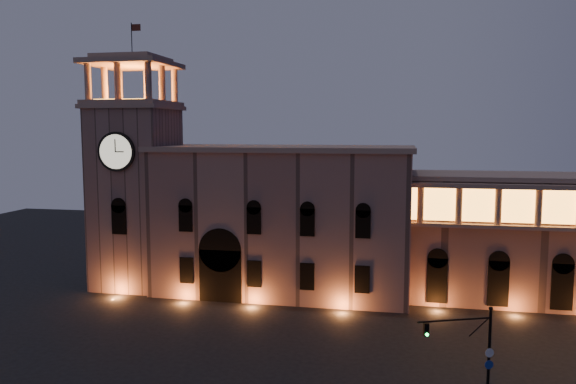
% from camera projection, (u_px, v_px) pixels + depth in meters
% --- Properties ---
extents(ground, '(160.00, 160.00, 0.00)m').
position_uv_depth(ground, '(252.00, 365.00, 46.73)').
color(ground, black).
rests_on(ground, ground).
extents(government_building, '(30.80, 12.80, 17.60)m').
position_uv_depth(government_building, '(282.00, 219.00, 67.55)').
color(government_building, '#8D675C').
rests_on(government_building, ground).
extents(clock_tower, '(9.80, 9.80, 32.40)m').
position_uv_depth(clock_tower, '(136.00, 186.00, 69.84)').
color(clock_tower, '#8D675C').
rests_on(clock_tower, ground).
extents(traffic_light, '(5.22, 2.30, 7.62)m').
position_uv_depth(traffic_light, '(476.00, 359.00, 38.08)').
color(traffic_light, black).
rests_on(traffic_light, ground).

